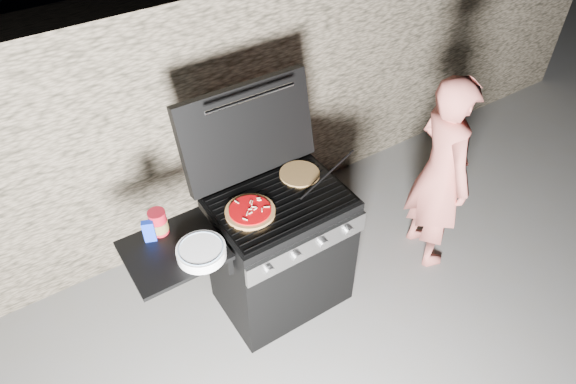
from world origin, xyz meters
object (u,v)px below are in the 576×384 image
person (441,174)px  pizza_topped (250,211)px  gas_grill (247,269)px  sauce_jar (158,222)px

person → pizza_topped: bearing=95.8°
pizza_topped → person: bearing=-8.9°
gas_grill → pizza_topped: size_ratio=4.72×
gas_grill → sauce_jar: size_ratio=9.03×
gas_grill → pizza_topped: pizza_topped is taller
sauce_jar → gas_grill: bearing=-19.6°
gas_grill → person: (1.38, -0.20, 0.28)m
gas_grill → pizza_topped: bearing=5.6°
gas_grill → pizza_topped: (0.05, 0.00, 0.47)m
sauce_jar → pizza_topped: bearing=-17.2°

